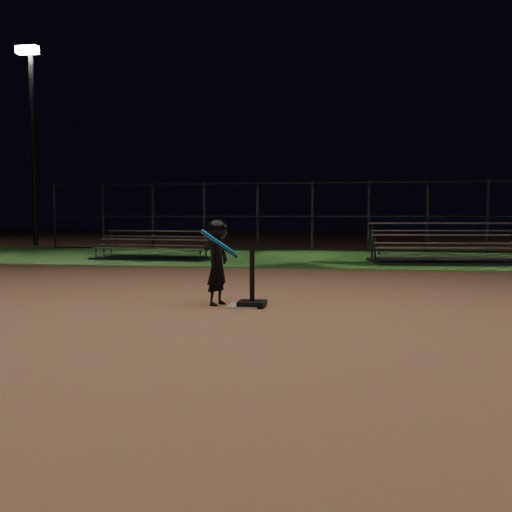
{
  "coord_description": "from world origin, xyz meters",
  "views": [
    {
      "loc": [
        1.55,
        -8.06,
        1.29
      ],
      "look_at": [
        0.0,
        1.0,
        0.65
      ],
      "focal_mm": 40.97,
      "sensor_mm": 36.0,
      "label": 1
    }
  ],
  "objects_px": {
    "batting_tee": "(252,295)",
    "light_pole_left": "(32,129)",
    "child_batter": "(217,260)",
    "bleacher_left": "(153,253)",
    "bleacher_right": "(455,255)",
    "home_plate": "(244,306)"
  },
  "relations": [
    {
      "from": "home_plate",
      "to": "bleacher_right",
      "type": "distance_m",
      "value": 9.4
    },
    {
      "from": "batting_tee",
      "to": "child_batter",
      "type": "relative_size",
      "value": 0.63
    },
    {
      "from": "light_pole_left",
      "to": "bleacher_left",
      "type": "bearing_deg",
      "value": -40.57
    },
    {
      "from": "bleacher_right",
      "to": "batting_tee",
      "type": "bearing_deg",
      "value": -122.56
    },
    {
      "from": "batting_tee",
      "to": "bleacher_left",
      "type": "xyz_separation_m",
      "value": [
        -4.46,
        8.4,
        0.01
      ]
    },
    {
      "from": "bleacher_left",
      "to": "bleacher_right",
      "type": "distance_m",
      "value": 8.56
    },
    {
      "from": "batting_tee",
      "to": "light_pole_left",
      "type": "distance_m",
      "value": 19.84
    },
    {
      "from": "light_pole_left",
      "to": "child_batter",
      "type": "bearing_deg",
      "value": -52.05
    },
    {
      "from": "bleacher_left",
      "to": "bleacher_right",
      "type": "bearing_deg",
      "value": 5.03
    },
    {
      "from": "batting_tee",
      "to": "bleacher_left",
      "type": "relative_size",
      "value": 0.22
    },
    {
      "from": "child_batter",
      "to": "bleacher_left",
      "type": "relative_size",
      "value": 0.35
    },
    {
      "from": "bleacher_right",
      "to": "home_plate",
      "type": "bearing_deg",
      "value": -123.26
    },
    {
      "from": "bleacher_left",
      "to": "light_pole_left",
      "type": "xyz_separation_m",
      "value": [
        -7.66,
        6.56,
        4.77
      ]
    },
    {
      "from": "batting_tee",
      "to": "bleacher_right",
      "type": "distance_m",
      "value": 9.36
    },
    {
      "from": "batting_tee",
      "to": "home_plate",
      "type": "bearing_deg",
      "value": 171.32
    },
    {
      "from": "bleacher_left",
      "to": "bleacher_right",
      "type": "relative_size",
      "value": 0.76
    },
    {
      "from": "bleacher_right",
      "to": "light_pole_left",
      "type": "bearing_deg",
      "value": 151.42
    },
    {
      "from": "home_plate",
      "to": "batting_tee",
      "type": "relative_size",
      "value": 0.58
    },
    {
      "from": "home_plate",
      "to": "batting_tee",
      "type": "distance_m",
      "value": 0.2
    },
    {
      "from": "batting_tee",
      "to": "bleacher_right",
      "type": "relative_size",
      "value": 0.17
    },
    {
      "from": "bleacher_left",
      "to": "batting_tee",
      "type": "bearing_deg",
      "value": -57.09
    },
    {
      "from": "home_plate",
      "to": "child_batter",
      "type": "relative_size",
      "value": 0.36
    }
  ]
}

